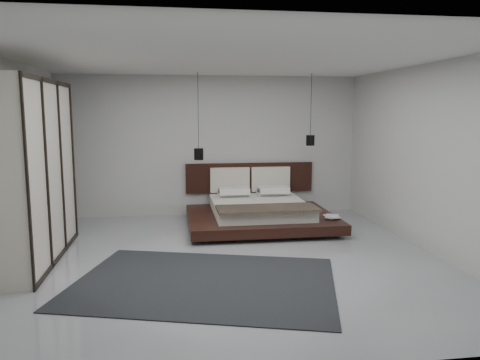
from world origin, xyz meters
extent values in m
plane|color=#999CA2|center=(0.00, 0.00, 0.00)|extent=(6.00, 6.00, 0.00)
plane|color=white|center=(0.00, 0.00, 2.80)|extent=(6.00, 6.00, 0.00)
plane|color=#BABAB8|center=(0.00, 3.00, 1.40)|extent=(6.00, 0.00, 6.00)
plane|color=#BABAB8|center=(0.00, -3.00, 1.40)|extent=(6.00, 0.00, 6.00)
plane|color=#BABAB8|center=(3.00, 0.00, 1.40)|extent=(0.00, 6.00, 6.00)
cube|color=black|center=(-2.95, 2.45, 1.30)|extent=(0.05, 0.90, 2.60)
cube|color=black|center=(0.80, 1.75, 0.04)|extent=(2.06, 1.68, 0.07)
cube|color=black|center=(0.80, 1.75, 0.16)|extent=(2.62, 2.15, 0.17)
cube|color=white|center=(0.80, 1.87, 0.35)|extent=(1.68, 1.87, 0.21)
cube|color=black|center=(0.80, 1.14, 0.47)|extent=(1.70, 0.65, 0.05)
cube|color=white|center=(0.40, 2.59, 0.51)|extent=(0.58, 0.37, 0.11)
cube|color=white|center=(1.19, 2.59, 0.51)|extent=(0.58, 0.37, 0.11)
cube|color=white|center=(0.40, 2.46, 0.57)|extent=(0.58, 0.37, 0.11)
cube|color=white|center=(1.19, 2.46, 0.57)|extent=(0.58, 0.37, 0.11)
cube|color=black|center=(0.80, 2.96, 0.75)|extent=(2.62, 0.08, 0.60)
cube|color=silver|center=(0.38, 2.87, 0.72)|extent=(0.79, 0.10, 0.50)
cube|color=silver|center=(1.22, 2.87, 0.72)|extent=(0.79, 0.10, 0.50)
imported|color=#99724C|center=(1.87, 1.28, 0.26)|extent=(0.23, 0.31, 0.03)
imported|color=#99724C|center=(1.85, 1.25, 0.28)|extent=(0.33, 0.37, 0.02)
cylinder|color=black|center=(-0.28, 2.31, 2.10)|extent=(0.01, 0.01, 1.39)
cylinder|color=black|center=(-0.28, 2.31, 1.30)|extent=(0.18, 0.18, 0.21)
cylinder|color=#FFE0B2|center=(-0.28, 2.31, 1.21)|extent=(0.13, 0.13, 0.01)
cylinder|color=black|center=(1.87, 2.31, 2.22)|extent=(0.01, 0.01, 1.16)
cylinder|color=black|center=(1.87, 2.31, 1.54)|extent=(0.16, 0.16, 0.20)
cylinder|color=#FFE0B2|center=(1.87, 2.31, 1.45)|extent=(0.12, 0.12, 0.01)
cube|color=beige|center=(-2.70, 0.36, 1.26)|extent=(0.58, 2.53, 2.53)
cube|color=black|center=(-2.40, 0.36, 2.50)|extent=(0.03, 2.53, 0.06)
cube|color=black|center=(-2.40, 0.36, 0.03)|extent=(0.03, 2.53, 0.06)
cube|color=black|center=(-2.40, -0.91, 1.26)|extent=(0.03, 0.05, 2.53)
cube|color=black|center=(-2.40, -0.06, 1.26)|extent=(0.03, 0.05, 2.53)
cube|color=black|center=(-2.40, 0.78, 1.26)|extent=(0.03, 0.05, 2.53)
cube|color=black|center=(-2.40, 1.62, 1.26)|extent=(0.03, 0.05, 2.53)
cube|color=black|center=(-0.41, -0.90, 0.01)|extent=(3.66, 3.05, 0.01)
camera|label=1|loc=(-0.77, -6.41, 2.08)|focal=35.00mm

